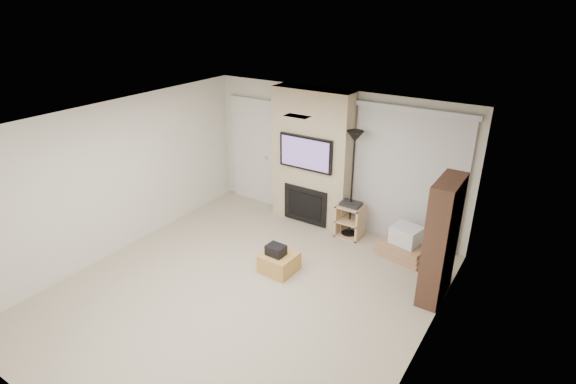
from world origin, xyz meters
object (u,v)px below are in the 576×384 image
Objects in this scene: box_stack at (405,245)px; floor_lamp at (354,155)px; av_stand at (350,218)px; bookshelf at (441,241)px; ottoman at (279,262)px.

floor_lamp is at bearing 172.57° from box_stack.
floor_lamp is 2.92× the size of av_stand.
floor_lamp reaches higher than av_stand.
bookshelf reaches higher than box_stack.
av_stand is at bearing -60.63° from floor_lamp.
ottoman is at bearing -104.36° from floor_lamp.
ottoman is 2.43m from bookshelf.
av_stand is 0.73× the size of box_stack.
bookshelf is at bearing 17.31° from ottoman.
bookshelf is (1.77, -0.91, 0.55)m from av_stand.
ottoman is at bearing -162.69° from bookshelf.
floor_lamp is 2.12m from bookshelf.
av_stand is 2.07m from bookshelf.
floor_lamp is 2.15× the size of box_stack.
floor_lamp is 1.07× the size of bookshelf.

